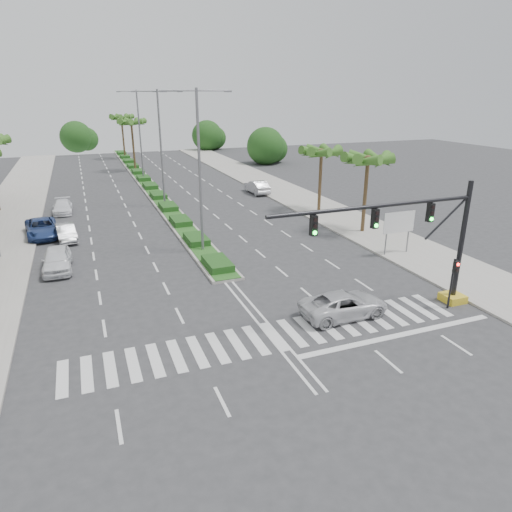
{
  "coord_description": "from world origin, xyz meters",
  "views": [
    {
      "loc": [
        -8.21,
        -18.69,
        11.7
      ],
      "look_at": [
        0.5,
        3.84,
        3.0
      ],
      "focal_mm": 32.0,
      "sensor_mm": 36.0,
      "label": 1
    }
  ],
  "objects_px": {
    "car_parked_a": "(57,260)",
    "car_crossing": "(344,305)",
    "car_parked_c": "(42,228)",
    "car_right": "(257,187)",
    "car_parked_b": "(66,233)",
    "car_parked_d": "(63,207)"
  },
  "relations": [
    {
      "from": "car_crossing",
      "to": "car_parked_a",
      "type": "bearing_deg",
      "value": 47.75
    },
    {
      "from": "car_parked_c",
      "to": "car_crossing",
      "type": "height_order",
      "value": "car_parked_c"
    },
    {
      "from": "car_parked_d",
      "to": "car_crossing",
      "type": "relative_size",
      "value": 0.89
    },
    {
      "from": "car_parked_a",
      "to": "car_crossing",
      "type": "distance_m",
      "value": 19.86
    },
    {
      "from": "car_parked_d",
      "to": "car_crossing",
      "type": "xyz_separation_m",
      "value": [
        14.77,
        -30.27,
        0.05
      ]
    },
    {
      "from": "car_parked_d",
      "to": "car_right",
      "type": "distance_m",
      "value": 22.15
    },
    {
      "from": "car_parked_c",
      "to": "car_right",
      "type": "height_order",
      "value": "car_right"
    },
    {
      "from": "car_parked_a",
      "to": "car_parked_c",
      "type": "relative_size",
      "value": 0.85
    },
    {
      "from": "car_crossing",
      "to": "car_right",
      "type": "height_order",
      "value": "car_right"
    },
    {
      "from": "car_parked_d",
      "to": "car_crossing",
      "type": "bearing_deg",
      "value": -63.04
    },
    {
      "from": "car_parked_b",
      "to": "car_parked_d",
      "type": "relative_size",
      "value": 0.93
    },
    {
      "from": "car_parked_b",
      "to": "car_parked_d",
      "type": "xyz_separation_m",
      "value": [
        -0.39,
        10.06,
        -0.04
      ]
    },
    {
      "from": "car_parked_a",
      "to": "car_parked_b",
      "type": "relative_size",
      "value": 1.13
    },
    {
      "from": "car_parked_d",
      "to": "car_parked_b",
      "type": "bearing_deg",
      "value": -86.84
    },
    {
      "from": "car_parked_b",
      "to": "car_parked_c",
      "type": "height_order",
      "value": "car_parked_c"
    },
    {
      "from": "car_parked_a",
      "to": "car_right",
      "type": "distance_m",
      "value": 29.19
    },
    {
      "from": "car_parked_b",
      "to": "car_parked_d",
      "type": "height_order",
      "value": "car_parked_b"
    },
    {
      "from": "car_parked_a",
      "to": "car_parked_d",
      "type": "distance_m",
      "value": 17.13
    },
    {
      "from": "car_parked_a",
      "to": "car_parked_b",
      "type": "bearing_deg",
      "value": 86.51
    },
    {
      "from": "car_right",
      "to": "car_crossing",
      "type": "bearing_deg",
      "value": 74.91
    },
    {
      "from": "car_parked_d",
      "to": "car_right",
      "type": "relative_size",
      "value": 0.92
    },
    {
      "from": "car_parked_b",
      "to": "car_parked_d",
      "type": "distance_m",
      "value": 10.07
    }
  ]
}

